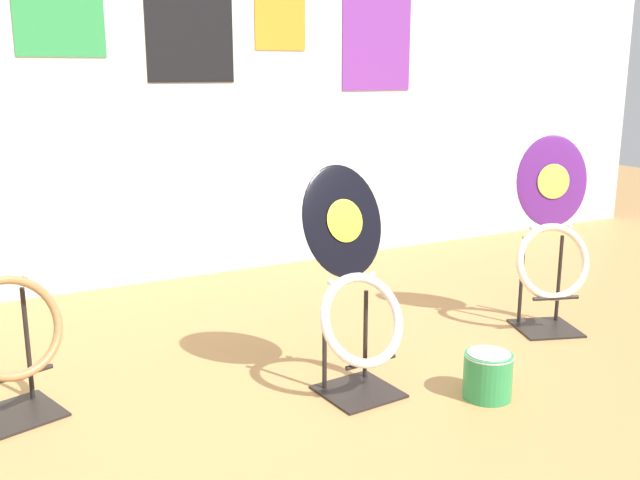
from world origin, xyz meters
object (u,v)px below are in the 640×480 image
toilet_seat_display_jazz_black (354,288)px  toilet_seat_display_purple_note (551,236)px  paint_can (488,374)px  toilet_seat_display_white_plain (3,300)px

toilet_seat_display_jazz_black → toilet_seat_display_purple_note: bearing=6.8°
toilet_seat_display_purple_note → paint_can: (-0.76, -0.44, -0.37)m
toilet_seat_display_purple_note → paint_can: size_ratio=4.95×
toilet_seat_display_purple_note → paint_can: bearing=-149.6°
toilet_seat_display_jazz_black → paint_can: toilet_seat_display_jazz_black is taller
toilet_seat_display_white_plain → toilet_seat_display_jazz_black: 1.26m
toilet_seat_display_purple_note → toilet_seat_display_jazz_black: size_ratio=1.07×
toilet_seat_display_white_plain → paint_can: 1.79m
toilet_seat_display_jazz_black → paint_can: (0.42, -0.30, -0.32)m
toilet_seat_display_white_plain → paint_can: size_ratio=4.88×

